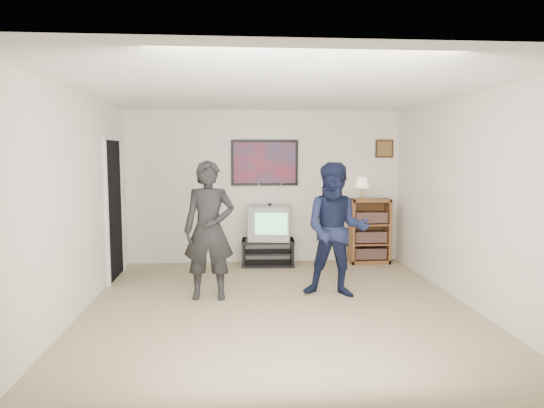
{
  "coord_description": "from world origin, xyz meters",
  "views": [
    {
      "loc": [
        -0.51,
        -5.46,
        1.81
      ],
      "look_at": [
        -0.01,
        0.78,
        1.15
      ],
      "focal_mm": 32.0,
      "sensor_mm": 36.0,
      "label": 1
    }
  ],
  "objects": [
    {
      "name": "room_shell",
      "position": [
        0.0,
        0.35,
        1.25
      ],
      "size": [
        4.51,
        5.0,
        2.51
      ],
      "color": "#836F53",
      "rests_on": "ground"
    },
    {
      "name": "media_stand",
      "position": [
        0.04,
        2.23,
        0.21
      ],
      "size": [
        0.87,
        0.51,
        0.42
      ],
      "rotation": [
        0.0,
        0.0,
        -0.05
      ],
      "color": "black",
      "rests_on": "room_shell"
    },
    {
      "name": "crt_television",
      "position": [
        0.06,
        2.23,
        0.7
      ],
      "size": [
        0.72,
        0.64,
        0.55
      ],
      "primitive_type": null,
      "rotation": [
        0.0,
        0.0,
        -0.15
      ],
      "color": "#9D9D98",
      "rests_on": "media_stand"
    },
    {
      "name": "bookshelf",
      "position": [
        1.71,
        2.28,
        0.53
      ],
      "size": [
        0.64,
        0.37,
        1.06
      ],
      "primitive_type": null,
      "color": "brown",
      "rests_on": "room_shell"
    },
    {
      "name": "table_lamp",
      "position": [
        1.59,
        2.31,
        1.24
      ],
      "size": [
        0.22,
        0.22,
        0.36
      ],
      "primitive_type": null,
      "color": "#FFE6C1",
      "rests_on": "bookshelf"
    },
    {
      "name": "person_tall",
      "position": [
        -0.82,
        0.49,
        0.86
      ],
      "size": [
        0.65,
        0.45,
        1.72
      ],
      "primitive_type": "imported",
      "rotation": [
        0.0,
        0.0,
        -0.05
      ],
      "color": "black",
      "rests_on": "room_shell"
    },
    {
      "name": "person_short",
      "position": [
        0.77,
        0.46,
        0.85
      ],
      "size": [
        0.97,
        0.84,
        1.7
      ],
      "primitive_type": "imported",
      "rotation": [
        0.0,
        0.0,
        -0.27
      ],
      "color": "#121833",
      "rests_on": "room_shell"
    },
    {
      "name": "controller_left",
      "position": [
        -0.77,
        0.75,
        1.15
      ],
      "size": [
        0.05,
        0.13,
        0.04
      ],
      "primitive_type": "cube",
      "rotation": [
        0.0,
        0.0,
        0.14
      ],
      "color": "white",
      "rests_on": "person_tall"
    },
    {
      "name": "controller_right",
      "position": [
        0.76,
        0.73,
        1.05
      ],
      "size": [
        0.06,
        0.12,
        0.03
      ],
      "primitive_type": "cube",
      "rotation": [
        0.0,
        0.0,
        -0.19
      ],
      "color": "white",
      "rests_on": "person_short"
    },
    {
      "name": "poster",
      "position": [
        0.0,
        2.48,
        1.65
      ],
      "size": [
        1.1,
        0.03,
        0.75
      ],
      "primitive_type": "cube",
      "color": "black",
      "rests_on": "room_shell"
    },
    {
      "name": "air_vent",
      "position": [
        -0.55,
        2.48,
        1.95
      ],
      "size": [
        0.28,
        0.02,
        0.14
      ],
      "primitive_type": "cube",
      "color": "white",
      "rests_on": "room_shell"
    },
    {
      "name": "small_picture",
      "position": [
        2.0,
        2.48,
        1.88
      ],
      "size": [
        0.3,
        0.03,
        0.3
      ],
      "primitive_type": "cube",
      "color": "black",
      "rests_on": "room_shell"
    },
    {
      "name": "doorway",
      "position": [
        -2.23,
        1.6,
        1.0
      ],
      "size": [
        0.03,
        0.85,
        2.0
      ],
      "primitive_type": "cube",
      "color": "black",
      "rests_on": "room_shell"
    }
  ]
}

